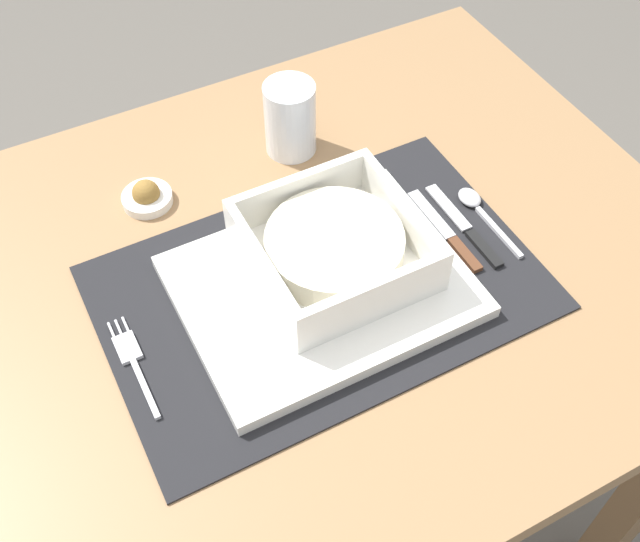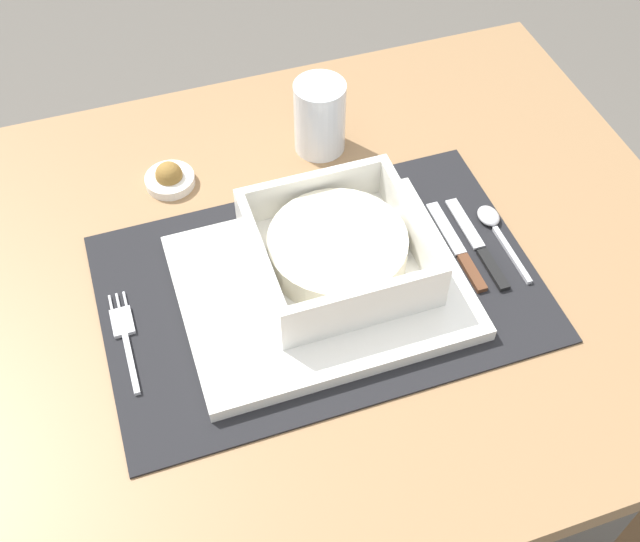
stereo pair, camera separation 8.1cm
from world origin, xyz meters
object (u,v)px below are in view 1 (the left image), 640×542
butter_knife (469,231)px  drinking_glass (290,121)px  fork (132,359)px  porridge_bowl (334,248)px  bread_knife (449,235)px  condiment_saucer (147,196)px  spoon (476,205)px  dining_table (297,333)px

butter_knife → drinking_glass: size_ratio=1.44×
fork → butter_knife: size_ratio=0.94×
porridge_bowl → bread_knife: porridge_bowl is taller
butter_knife → drinking_glass: 0.26m
drinking_glass → condiment_saucer: 0.20m
butter_knife → bread_knife: 0.02m
fork → butter_knife: bearing=2.1°
fork → drinking_glass: (0.28, 0.21, 0.04)m
spoon → drinking_glass: bearing=127.3°
drinking_glass → condiment_saucer: (-0.19, -0.01, -0.03)m
bread_knife → fork: bearing=-177.9°
porridge_bowl → fork: size_ratio=1.37×
dining_table → porridge_bowl: porridge_bowl is taller
spoon → bread_knife: size_ratio=0.87×
porridge_bowl → butter_knife: porridge_bowl is taller
bread_knife → drinking_glass: (-0.09, 0.22, 0.04)m
spoon → drinking_glass: drinking_glass is taller
dining_table → bread_knife: size_ratio=6.83×
dining_table → drinking_glass: (0.09, 0.19, 0.16)m
spoon → condiment_saucer: (-0.34, 0.19, 0.00)m
dining_table → butter_knife: bearing=-11.9°
bread_knife → condiment_saucer: condiment_saucer is taller
spoon → porridge_bowl: bearing=-176.7°
bread_knife → drinking_glass: 0.24m
fork → bread_knife: bearing=2.8°
dining_table → porridge_bowl: 0.17m
porridge_bowl → fork: (-0.23, -0.01, -0.04)m
porridge_bowl → drinking_glass: bearing=76.5°
dining_table → butter_knife: butter_knife is taller
porridge_bowl → drinking_glass: drinking_glass is taller
butter_knife → condiment_saucer: bearing=146.8°
porridge_bowl → condiment_saucer: bearing=126.0°
butter_knife → condiment_saucer: (-0.31, 0.22, 0.00)m
dining_table → bread_knife: (0.18, -0.04, 0.12)m
dining_table → porridge_bowl: bearing=-28.3°
drinking_glass → dining_table: bearing=-115.3°
bread_knife → condiment_saucer: 0.36m
drinking_glass → condiment_saucer: bearing=-178.1°
butter_knife → spoon: bearing=46.5°
bread_knife → drinking_glass: bearing=115.8°
fork → bread_knife: 0.37m
butter_knife → condiment_saucer: 0.38m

